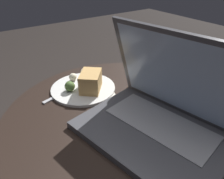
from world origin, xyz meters
TOP-DOWN VIEW (x-y plane):
  - table at (0.00, 0.00)m, footprint 0.72×0.72m
  - napkin at (-0.16, -0.01)m, footprint 0.19×0.16m
  - laptop at (0.11, 0.02)m, footprint 0.41×0.33m
  - beer_glass at (-0.11, 0.15)m, footprint 0.06×0.06m
  - snack_plate at (-0.19, -0.03)m, footprint 0.22×0.22m
  - fork at (-0.21, -0.09)m, footprint 0.06×0.16m

SIDE VIEW (x-z plane):
  - table at x=0.00m, z-range 0.13..0.63m
  - napkin at x=-0.16m, z-range 0.50..0.50m
  - fork at x=-0.21m, z-range 0.50..0.50m
  - snack_plate at x=-0.19m, z-range 0.48..0.55m
  - laptop at x=0.11m, z-range 0.42..0.68m
  - beer_glass at x=-0.11m, z-range 0.50..0.69m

